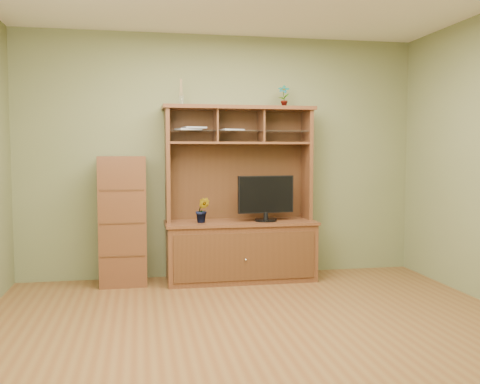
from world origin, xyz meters
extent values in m
cube|color=brown|center=(0.00, 0.00, -0.01)|extent=(4.50, 4.00, 0.02)
cube|color=#62683D|center=(0.00, 2.01, 1.35)|extent=(4.50, 0.02, 2.70)
cube|color=#62683D|center=(0.00, -2.01, 1.35)|extent=(4.50, 0.02, 2.70)
cube|color=#482614|center=(0.16, 1.71, 0.31)|extent=(1.60, 0.55, 0.62)
cube|color=#3A2010|center=(0.16, 1.42, 0.31)|extent=(1.50, 0.01, 0.50)
sphere|color=silver|center=(0.16, 1.41, 0.28)|extent=(0.02, 0.02, 0.02)
cube|color=#482614|center=(0.16, 1.71, 0.64)|extent=(1.64, 0.59, 0.03)
cube|color=#482614|center=(-0.62, 1.80, 1.27)|extent=(0.04, 0.35, 1.25)
cube|color=#482614|center=(0.94, 1.80, 1.27)|extent=(0.04, 0.35, 1.25)
cube|color=#3A2010|center=(0.16, 1.97, 1.27)|extent=(1.52, 0.02, 1.25)
cube|color=#482614|center=(0.16, 1.80, 1.88)|extent=(1.66, 0.40, 0.04)
cube|color=#482614|center=(0.16, 1.80, 1.50)|extent=(1.52, 0.32, 0.02)
cube|color=#482614|center=(-0.09, 1.80, 1.69)|extent=(0.02, 0.31, 0.35)
cube|color=#482614|center=(0.41, 1.80, 1.69)|extent=(0.02, 0.31, 0.35)
cube|color=silver|center=(0.16, 1.79, 1.63)|extent=(1.50, 0.27, 0.01)
cylinder|color=black|center=(0.43, 1.65, 0.66)|extent=(0.24, 0.24, 0.02)
cylinder|color=black|center=(0.43, 1.65, 0.71)|extent=(0.05, 0.05, 0.08)
cube|color=black|center=(0.43, 1.65, 0.94)|extent=(0.63, 0.11, 0.41)
imported|color=#35581E|center=(-0.26, 1.65, 0.79)|extent=(0.18, 0.16, 0.27)
imported|color=#306623|center=(0.67, 1.80, 2.02)|extent=(0.15, 0.12, 0.25)
cylinder|color=silver|center=(-0.47, 1.80, 1.95)|extent=(0.06, 0.06, 0.10)
cylinder|color=#A47D52|center=(-0.47, 1.80, 2.09)|extent=(0.04, 0.04, 0.18)
cube|color=#9E9EA2|center=(-0.40, 1.80, 1.64)|extent=(0.30, 0.26, 0.02)
cube|color=#9E9EA2|center=(-0.33, 1.80, 1.66)|extent=(0.26, 0.22, 0.02)
cube|color=#9E9EA2|center=(0.07, 1.80, 1.64)|extent=(0.28, 0.24, 0.02)
cube|color=#482614|center=(-1.10, 1.76, 0.68)|extent=(0.49, 0.44, 1.36)
cube|color=#3A2010|center=(-1.10, 1.54, 0.34)|extent=(0.45, 0.01, 0.02)
cube|color=#3A2010|center=(-1.10, 1.54, 0.68)|extent=(0.45, 0.01, 0.01)
cube|color=#3A2010|center=(-1.10, 1.54, 1.02)|extent=(0.45, 0.01, 0.02)
camera|label=1|loc=(-0.92, -3.98, 1.40)|focal=40.00mm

